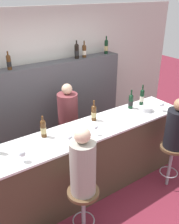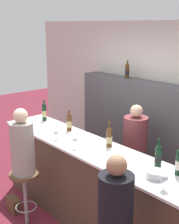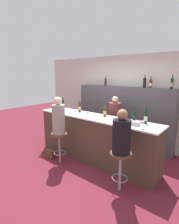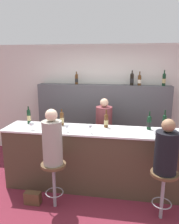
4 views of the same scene
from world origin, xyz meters
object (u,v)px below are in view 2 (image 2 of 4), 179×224
bartender (134,161)px  metal_bowl (155,174)px  wine_bottle_counter_2 (109,137)px  wine_glass_0 (32,121)px  wine_glass_2 (75,140)px  wine_bottle_counter_0 (44,112)px  guest_seated_left (22,145)px  handbag (13,204)px  wine_bottle_counter_1 (69,122)px  wine_glass_3 (164,179)px  wine_bottle_backbar_0 (127,71)px  guest_seated_right (116,202)px  wine_bottle_counter_4 (179,162)px  bar_stool_left (25,184)px  wine_glass_1 (56,133)px  wine_bottle_counter_3 (158,156)px

bartender → metal_bowl: bearing=-40.5°
wine_bottle_counter_2 → wine_glass_0: size_ratio=2.12×
wine_glass_0 → metal_bowl: 2.10m
wine_bottle_counter_2 → wine_glass_2: size_ratio=2.13×
wine_glass_2 → wine_bottle_counter_0: bearing=163.9°
guest_seated_left → handbag: bearing=180.0°
metal_bowl → handbag: bearing=-163.7°
wine_glass_2 → metal_bowl: 1.10m
wine_bottle_counter_1 → wine_glass_3: wine_bottle_counter_1 is taller
guest_seated_left → handbag: 1.07m
wine_bottle_counter_2 → wine_bottle_backbar_0: 1.52m
wine_glass_3 → guest_seated_left: (-1.78, -0.44, -0.10)m
wine_bottle_counter_0 → metal_bowl: (2.31, -0.22, -0.10)m
wine_glass_0 → guest_seated_right: guest_seated_right is taller
wine_bottle_counter_4 → wine_glass_2: bearing=-163.7°
handbag → wine_glass_2: bearing=27.1°
guest_seated_left → bar_stool_left: bearing=0.0°
guest_seated_right → handbag: bearing=-180.0°
wine_bottle_counter_0 → wine_bottle_counter_1: 0.63m
guest_seated_left → bartender: size_ratio=0.56×
wine_bottle_counter_0 → handbag: size_ratio=1.25×
wine_glass_0 → wine_glass_1: wine_glass_0 is taller
wine_glass_2 → wine_glass_3: 1.28m
wine_glass_0 → metal_bowl: size_ratio=0.81×
bartender → bar_stool_left: bearing=-114.0°
wine_glass_0 → wine_bottle_counter_3: bearing=10.2°
wine_bottle_counter_2 → handbag: wine_bottle_counter_2 is taller
bartender → wine_bottle_counter_3: bearing=-36.0°
wine_bottle_counter_0 → wine_bottle_counter_4: (2.42, 0.00, 0.00)m
wine_bottle_counter_3 → guest_seated_left: (-1.45, -0.79, -0.12)m
wine_bottle_counter_1 → metal_bowl: wine_bottle_counter_1 is taller
wine_bottle_backbar_0 → wine_glass_3: bearing=-39.2°
wine_bottle_counter_1 → wine_glass_2: (0.58, -0.35, -0.02)m
metal_bowl → wine_bottle_backbar_0: bearing=140.3°
wine_bottle_counter_1 → bar_stool_left: 1.03m
wine_bottle_counter_0 → wine_bottle_counter_2: wine_bottle_counter_0 is taller
wine_bottle_backbar_0 → wine_glass_3: wine_bottle_backbar_0 is taller
wine_glass_0 → guest_seated_right: bearing=-11.8°
wine_glass_0 → wine_glass_1: bearing=0.0°
wine_glass_1 → guest_seated_left: bearing=-102.9°
metal_bowl → bartender: (-0.97, 0.82, -0.44)m
wine_bottle_counter_0 → wine_bottle_counter_2: (1.44, 0.00, -0.02)m
wine_bottle_counter_1 → guest_seated_right: guest_seated_right is taller
metal_bowl → guest_seated_right: guest_seated_right is taller
guest_seated_left → wine_glass_0: bearing=139.0°
wine_bottle_counter_4 → guest_seated_right: guest_seated_right is taller
bar_stool_left → metal_bowl: bearing=19.8°
wine_bottle_counter_4 → wine_glass_3: size_ratio=2.31×
wine_glass_3 → handbag: bearing=-168.4°
wine_bottle_counter_0 → bartender: (1.34, 0.60, -0.54)m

